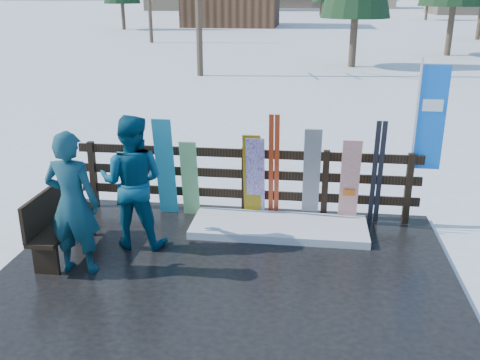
# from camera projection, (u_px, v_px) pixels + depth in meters

# --- Properties ---
(ground) EXTENTS (700.00, 700.00, 0.00)m
(ground) POSITION_uv_depth(u_px,v_px,m) (224.00, 285.00, 6.91)
(ground) COLOR white
(ground) RESTS_ON ground
(deck) EXTENTS (6.00, 5.00, 0.08)m
(deck) POSITION_uv_depth(u_px,v_px,m) (224.00, 282.00, 6.90)
(deck) COLOR black
(deck) RESTS_ON ground
(fence) EXTENTS (5.60, 0.10, 1.15)m
(fence) POSITION_uv_depth(u_px,v_px,m) (245.00, 176.00, 8.72)
(fence) COLOR black
(fence) RESTS_ON deck
(snow_patch) EXTENTS (2.70, 1.00, 0.12)m
(snow_patch) POSITION_uv_depth(u_px,v_px,m) (279.00, 227.00, 8.29)
(snow_patch) COLOR white
(snow_patch) RESTS_ON deck
(bench) EXTENTS (0.41, 1.50, 0.97)m
(bench) POSITION_uv_depth(u_px,v_px,m) (59.00, 219.00, 7.44)
(bench) COLOR black
(bench) RESTS_ON deck
(snowboard_0) EXTENTS (0.30, 0.29, 1.66)m
(snowboard_0) POSITION_uv_depth(u_px,v_px,m) (165.00, 167.00, 8.62)
(snowboard_0) COLOR #299FBE
(snowboard_0) RESTS_ON deck
(snowboard_1) EXTENTS (0.27, 0.23, 1.30)m
(snowboard_1) POSITION_uv_depth(u_px,v_px,m) (190.00, 179.00, 8.63)
(snowboard_1) COLOR silver
(snowboard_1) RESTS_ON deck
(snowboard_2) EXTENTS (0.28, 0.33, 1.46)m
(snowboard_2) POSITION_uv_depth(u_px,v_px,m) (252.00, 177.00, 8.48)
(snowboard_2) COLOR #FFC005
(snowboard_2) RESTS_ON deck
(snowboard_3) EXTENTS (0.29, 0.34, 1.41)m
(snowboard_3) POSITION_uv_depth(u_px,v_px,m) (255.00, 179.00, 8.48)
(snowboard_3) COLOR white
(snowboard_3) RESTS_ON deck
(snowboard_4) EXTENTS (0.26, 0.40, 1.59)m
(snowboard_4) POSITION_uv_depth(u_px,v_px,m) (311.00, 176.00, 8.34)
(snowboard_4) COLOR black
(snowboard_4) RESTS_ON deck
(snowboard_5) EXTENTS (0.29, 0.22, 1.41)m
(snowboard_5) POSITION_uv_depth(u_px,v_px,m) (350.00, 183.00, 8.30)
(snowboard_5) COLOR white
(snowboard_5) RESTS_ON deck
(ski_pair_a) EXTENTS (0.16, 0.28, 1.77)m
(ski_pair_a) POSITION_uv_depth(u_px,v_px,m) (274.00, 167.00, 8.45)
(ski_pair_a) COLOR #B33516
(ski_pair_a) RESTS_ON deck
(ski_pair_b) EXTENTS (0.17, 0.18, 1.70)m
(ski_pair_b) POSITION_uv_depth(u_px,v_px,m) (377.00, 174.00, 8.26)
(ski_pair_b) COLOR black
(ski_pair_b) RESTS_ON deck
(rental_flag) EXTENTS (0.45, 0.04, 2.60)m
(rental_flag) POSITION_uv_depth(u_px,v_px,m) (427.00, 124.00, 8.11)
(rental_flag) COLOR silver
(rental_flag) RESTS_ON deck
(person_front) EXTENTS (0.71, 0.48, 1.91)m
(person_front) POSITION_uv_depth(u_px,v_px,m) (73.00, 204.00, 6.81)
(person_front) COLOR #155556
(person_front) RESTS_ON deck
(person_back) EXTENTS (0.95, 0.74, 1.93)m
(person_back) POSITION_uv_depth(u_px,v_px,m) (132.00, 182.00, 7.56)
(person_back) COLOR navy
(person_back) RESTS_ON deck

